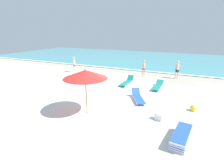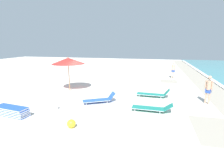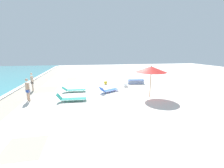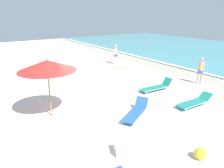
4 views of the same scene
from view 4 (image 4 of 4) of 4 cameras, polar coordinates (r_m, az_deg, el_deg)
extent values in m
cube|color=silver|center=(10.25, -4.52, -8.10)|extent=(60.00, 60.00, 0.16)
cube|color=#AFA492|center=(16.50, 24.94, 0.82)|extent=(57.00, 2.20, 0.00)
cube|color=#AFA492|center=(18.31, 2.45, 4.12)|extent=(1.64, 1.55, 0.00)
cube|color=white|center=(17.35, 26.79, 1.56)|extent=(56.00, 0.44, 0.01)
cylinder|color=#9E7547|center=(9.89, -16.01, -1.92)|extent=(0.06, 0.06, 2.34)
cone|color=red|center=(9.56, -16.62, 4.67)|extent=(2.45, 2.45, 0.46)
cylinder|color=#A4221E|center=(9.61, -16.50, 3.39)|extent=(2.38, 2.38, 0.01)
sphere|color=#9E7547|center=(9.51, -16.76, 6.20)|extent=(0.07, 0.07, 0.07)
cube|color=blue|center=(9.73, 5.68, -7.98)|extent=(1.34, 1.73, 0.03)
cylinder|color=silver|center=(9.82, 4.04, -7.65)|extent=(0.84, 1.45, 0.03)
cylinder|color=silver|center=(9.64, 7.36, -8.31)|extent=(0.84, 1.45, 0.03)
cube|color=blue|center=(10.49, 7.72, -4.75)|extent=(0.68, 0.60, 0.45)
cylinder|color=silver|center=(9.32, 2.71, -9.79)|extent=(0.03, 0.03, 0.16)
cylinder|color=silver|center=(9.15, 5.67, -10.43)|extent=(0.03, 0.03, 0.16)
cylinder|color=silver|center=(10.39, 5.66, -6.77)|extent=(0.03, 0.03, 0.16)
cylinder|color=silver|center=(10.24, 8.33, -7.28)|extent=(0.03, 0.03, 0.16)
cube|color=#1E8475|center=(11.51, 20.01, -4.78)|extent=(0.64, 1.71, 0.03)
cylinder|color=silver|center=(11.67, 18.87, -4.33)|extent=(0.07, 1.69, 0.03)
cylinder|color=silver|center=(11.34, 21.19, -5.26)|extent=(0.07, 1.69, 0.03)
cube|color=#1E8475|center=(12.27, 23.21, -2.95)|extent=(0.59, 0.48, 0.34)
cylinder|color=silver|center=(11.21, 16.83, -5.59)|extent=(0.03, 0.03, 0.16)
cylinder|color=silver|center=(10.91, 18.83, -6.46)|extent=(0.03, 0.03, 0.16)
cylinder|color=silver|center=(12.18, 20.97, -4.11)|extent=(0.03, 0.03, 0.16)
cylinder|color=silver|center=(11.91, 22.90, -4.85)|extent=(0.03, 0.03, 0.16)
cube|color=#1E8475|center=(13.20, 10.79, -1.04)|extent=(0.67, 1.86, 0.03)
cylinder|color=silver|center=(13.41, 9.94, -0.68)|extent=(0.10, 1.84, 0.03)
cylinder|color=silver|center=(12.99, 11.67, -1.41)|extent=(0.10, 1.84, 0.03)
cube|color=#1E8475|center=(13.85, 14.20, 0.60)|extent=(0.59, 0.37, 0.46)
cylinder|color=silver|center=(12.97, 7.65, -1.67)|extent=(0.03, 0.03, 0.16)
cylinder|color=silver|center=(12.60, 9.09, -2.34)|extent=(0.03, 0.03, 0.16)
cylinder|color=silver|center=(13.87, 12.28, -0.60)|extent=(0.03, 0.03, 0.16)
cylinder|color=silver|center=(13.53, 13.75, -1.19)|extent=(0.03, 0.03, 0.16)
cylinder|color=tan|center=(15.24, 21.55, 1.67)|extent=(0.11, 0.11, 0.90)
cylinder|color=tan|center=(15.30, 22.27, 1.65)|extent=(0.11, 0.11, 0.90)
cube|color=#2D51B2|center=(15.17, 22.07, 3.00)|extent=(0.33, 0.35, 0.24)
cylinder|color=tan|center=(15.09, 22.23, 4.30)|extent=(0.27, 0.27, 0.55)
cylinder|color=tan|center=(15.04, 21.56, 4.31)|extent=(0.08, 0.08, 0.55)
cylinder|color=tan|center=(15.15, 22.90, 4.25)|extent=(0.08, 0.08, 0.55)
sphere|color=tan|center=(14.99, 22.45, 6.09)|extent=(0.21, 0.21, 0.21)
cylinder|color=beige|center=(19.61, 0.81, 6.43)|extent=(0.11, 0.11, 0.90)
cylinder|color=beige|center=(19.78, 1.12, 6.52)|extent=(0.11, 0.11, 0.90)
cube|color=#2D51B2|center=(19.62, 0.97, 7.53)|extent=(0.29, 0.35, 0.24)
cylinder|color=beige|center=(19.56, 0.98, 8.55)|extent=(0.27, 0.27, 0.55)
cylinder|color=beige|center=(19.41, 0.69, 8.46)|extent=(0.08, 0.08, 0.55)
cylinder|color=beige|center=(19.72, 1.27, 8.62)|extent=(0.08, 0.08, 0.55)
sphere|color=beige|center=(19.48, 0.99, 9.96)|extent=(0.21, 0.21, 0.21)
sphere|color=yellow|center=(7.78, 22.04, -16.51)|extent=(0.38, 0.38, 0.38)
cube|color=white|center=(7.51, 2.10, -16.65)|extent=(0.57, 0.50, 0.32)
cube|color=white|center=(7.41, 2.11, -15.48)|extent=(0.60, 0.52, 0.05)
camera|label=1|loc=(6.34, -87.36, 2.19)|focal=28.00mm
camera|label=2|loc=(9.55, 74.70, -0.04)|focal=28.00mm
camera|label=3|loc=(21.70, -12.41, 16.01)|focal=24.00mm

